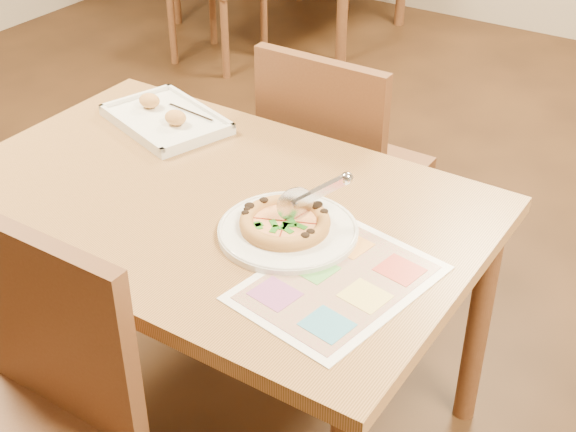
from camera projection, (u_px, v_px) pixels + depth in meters
The scene contains 8 objects.
dining_table at pixel (212, 227), 1.98m from camera, with size 1.30×0.85×0.72m.
chair_near at pixel (28, 398), 1.59m from camera, with size 0.42×0.42×0.47m.
chair_far at pixel (334, 153), 2.43m from camera, with size 0.42×0.42×0.47m.
plate at pixel (288, 232), 1.79m from camera, with size 0.32×0.32×0.02m, color silver.
pizza at pixel (285, 222), 1.79m from camera, with size 0.21×0.21×0.03m.
pizza_cutter at pixel (312, 196), 1.77m from camera, with size 0.11×0.14×0.10m.
appetizer_tray at pixel (166, 119), 2.25m from camera, with size 0.40×0.33×0.06m.
menu at pixel (339, 282), 1.65m from camera, with size 0.29×0.41×0.01m, color white.
Camera 1 is at (1.05, -1.27, 1.74)m, focal length 50.00 mm.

